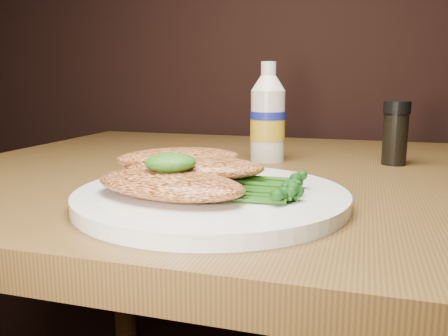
% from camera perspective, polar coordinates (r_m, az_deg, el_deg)
% --- Properties ---
extents(plate, '(0.30, 0.30, 0.02)m').
position_cam_1_polar(plate, '(0.52, -1.53, -3.54)').
color(plate, white).
rests_on(plate, dining_table).
extents(chicken_front, '(0.19, 0.12, 0.03)m').
position_cam_1_polar(chicken_front, '(0.49, -6.70, -1.96)').
color(chicken_front, '#D67844').
rests_on(chicken_front, plate).
extents(chicken_mid, '(0.17, 0.10, 0.02)m').
position_cam_1_polar(chicken_mid, '(0.54, -3.71, 0.06)').
color(chicken_mid, '#D67844').
rests_on(chicken_mid, plate).
extents(chicken_back, '(0.17, 0.14, 0.02)m').
position_cam_1_polar(chicken_back, '(0.56, -5.54, 1.27)').
color(chicken_back, '#D67844').
rests_on(chicken_back, plate).
extents(pesto_front, '(0.07, 0.07, 0.02)m').
position_cam_1_polar(pesto_front, '(0.49, -6.55, 0.67)').
color(pesto_front, '#0C3307').
rests_on(pesto_front, chicken_front).
extents(broccolini_bundle, '(0.17, 0.15, 0.02)m').
position_cam_1_polar(broccolini_bundle, '(0.50, 2.67, -1.82)').
color(broccolini_bundle, '#1D4B10').
rests_on(broccolini_bundle, plate).
extents(mayo_bottle, '(0.07, 0.07, 0.16)m').
position_cam_1_polar(mayo_bottle, '(0.79, 5.35, 6.79)').
color(mayo_bottle, '#EEE4CA').
rests_on(mayo_bottle, dining_table).
extents(pepper_grinder, '(0.05, 0.05, 0.10)m').
position_cam_1_polar(pepper_grinder, '(0.80, 20.12, 3.99)').
color(pepper_grinder, black).
rests_on(pepper_grinder, dining_table).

